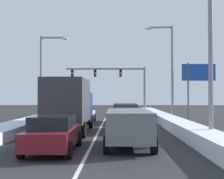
{
  "coord_description": "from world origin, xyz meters",
  "views": [
    {
      "loc": [
        1.19,
        -6.65,
        2.34
      ],
      "look_at": [
        0.66,
        28.55,
        3.06
      ],
      "focal_mm": 50.67,
      "sensor_mm": 36.0,
      "label": 1
    }
  ],
  "objects_px": {
    "sedan_maroon_center_lane_nearest": "(53,133)",
    "sedan_white_center_lane_third": "(83,114)",
    "street_lamp_right_near": "(204,33)",
    "roadside_sign_right": "(199,78)",
    "suv_gray_right_lane_nearest": "(129,125)",
    "suv_charcoal_right_lane_third": "(125,111)",
    "street_lamp_right_mid": "(169,64)",
    "traffic_light_gantry": "(117,78)",
    "sedan_silver_right_lane_second": "(128,119)",
    "street_lamp_left_mid": "(45,70)",
    "box_truck_center_lane_second": "(69,103)"
  },
  "relations": [
    {
      "from": "street_lamp_right_near",
      "to": "street_lamp_left_mid",
      "type": "height_order",
      "value": "street_lamp_right_near"
    },
    {
      "from": "sedan_maroon_center_lane_nearest",
      "to": "roadside_sign_right",
      "type": "bearing_deg",
      "value": 58.41
    },
    {
      "from": "street_lamp_right_near",
      "to": "suv_charcoal_right_lane_third",
      "type": "bearing_deg",
      "value": 106.41
    },
    {
      "from": "sedan_silver_right_lane_second",
      "to": "roadside_sign_right",
      "type": "xyz_separation_m",
      "value": [
        7.12,
        9.17,
        3.25
      ]
    },
    {
      "from": "street_lamp_right_near",
      "to": "street_lamp_right_mid",
      "type": "height_order",
      "value": "street_lamp_right_near"
    },
    {
      "from": "suv_gray_right_lane_nearest",
      "to": "sedan_maroon_center_lane_nearest",
      "type": "bearing_deg",
      "value": -159.15
    },
    {
      "from": "suv_gray_right_lane_nearest",
      "to": "box_truck_center_lane_second",
      "type": "bearing_deg",
      "value": 122.68
    },
    {
      "from": "sedan_white_center_lane_third",
      "to": "roadside_sign_right",
      "type": "xyz_separation_m",
      "value": [
        10.83,
        2.3,
        3.25
      ]
    },
    {
      "from": "box_truck_center_lane_second",
      "to": "street_lamp_right_near",
      "type": "relative_size",
      "value": 0.78
    },
    {
      "from": "sedan_maroon_center_lane_nearest",
      "to": "street_lamp_right_mid",
      "type": "xyz_separation_m",
      "value": [
        7.54,
        16.44,
        4.53
      ]
    },
    {
      "from": "roadside_sign_right",
      "to": "suv_charcoal_right_lane_third",
      "type": "bearing_deg",
      "value": -159.23
    },
    {
      "from": "box_truck_center_lane_second",
      "to": "street_lamp_right_near",
      "type": "height_order",
      "value": "street_lamp_right_near"
    },
    {
      "from": "street_lamp_right_mid",
      "to": "box_truck_center_lane_second",
      "type": "bearing_deg",
      "value": -129.09
    },
    {
      "from": "sedan_maroon_center_lane_nearest",
      "to": "box_truck_center_lane_second",
      "type": "height_order",
      "value": "box_truck_center_lane_second"
    },
    {
      "from": "box_truck_center_lane_second",
      "to": "street_lamp_right_mid",
      "type": "height_order",
      "value": "street_lamp_right_mid"
    },
    {
      "from": "suv_gray_right_lane_nearest",
      "to": "suv_charcoal_right_lane_third",
      "type": "xyz_separation_m",
      "value": [
        0.17,
        13.16,
        0.0
      ]
    },
    {
      "from": "suv_charcoal_right_lane_third",
      "to": "street_lamp_left_mid",
      "type": "distance_m",
      "value": 8.52
    },
    {
      "from": "suv_gray_right_lane_nearest",
      "to": "traffic_light_gantry",
      "type": "relative_size",
      "value": 0.46
    },
    {
      "from": "sedan_white_center_lane_third",
      "to": "traffic_light_gantry",
      "type": "xyz_separation_m",
      "value": [
        2.97,
        14.02,
        3.96
      ]
    },
    {
      "from": "box_truck_center_lane_second",
      "to": "sedan_white_center_lane_third",
      "type": "relative_size",
      "value": 1.6
    },
    {
      "from": "traffic_light_gantry",
      "to": "sedan_silver_right_lane_second",
      "type": "bearing_deg",
      "value": -87.98
    },
    {
      "from": "street_lamp_right_near",
      "to": "street_lamp_left_mid",
      "type": "distance_m",
      "value": 17.72
    },
    {
      "from": "street_lamp_right_near",
      "to": "suv_gray_right_lane_nearest",
      "type": "bearing_deg",
      "value": -164.12
    },
    {
      "from": "street_lamp_right_mid",
      "to": "street_lamp_left_mid",
      "type": "distance_m",
      "value": 11.61
    },
    {
      "from": "street_lamp_right_near",
      "to": "roadside_sign_right",
      "type": "bearing_deg",
      "value": 76.45
    },
    {
      "from": "suv_gray_right_lane_nearest",
      "to": "traffic_light_gantry",
      "type": "distance_m",
      "value": 27.85
    },
    {
      "from": "box_truck_center_lane_second",
      "to": "sedan_silver_right_lane_second",
      "type": "bearing_deg",
      "value": 17.51
    },
    {
      "from": "sedan_white_center_lane_third",
      "to": "traffic_light_gantry",
      "type": "bearing_deg",
      "value": 78.04
    },
    {
      "from": "sedan_silver_right_lane_second",
      "to": "street_lamp_left_mid",
      "type": "xyz_separation_m",
      "value": [
        -7.44,
        8.25,
        4.01
      ]
    },
    {
      "from": "sedan_maroon_center_lane_nearest",
      "to": "street_lamp_left_mid",
      "type": "height_order",
      "value": "street_lamp_left_mid"
    },
    {
      "from": "roadside_sign_right",
      "to": "street_lamp_left_mid",
      "type": "bearing_deg",
      "value": -176.39
    },
    {
      "from": "box_truck_center_lane_second",
      "to": "roadside_sign_right",
      "type": "height_order",
      "value": "roadside_sign_right"
    },
    {
      "from": "street_lamp_right_near",
      "to": "roadside_sign_right",
      "type": "distance_m",
      "value": 15.29
    },
    {
      "from": "sedan_white_center_lane_third",
      "to": "traffic_light_gantry",
      "type": "height_order",
      "value": "traffic_light_gantry"
    },
    {
      "from": "suv_gray_right_lane_nearest",
      "to": "roadside_sign_right",
      "type": "height_order",
      "value": "roadside_sign_right"
    },
    {
      "from": "traffic_light_gantry",
      "to": "street_lamp_right_mid",
      "type": "distance_m",
      "value": 13.32
    },
    {
      "from": "suv_charcoal_right_lane_third",
      "to": "traffic_light_gantry",
      "type": "distance_m",
      "value": 14.92
    },
    {
      "from": "box_truck_center_lane_second",
      "to": "suv_gray_right_lane_nearest",
      "type": "bearing_deg",
      "value": -57.32
    },
    {
      "from": "sedan_silver_right_lane_second",
      "to": "traffic_light_gantry",
      "type": "bearing_deg",
      "value": 92.02
    },
    {
      "from": "suv_gray_right_lane_nearest",
      "to": "street_lamp_right_mid",
      "type": "distance_m",
      "value": 16.39
    },
    {
      "from": "suv_gray_right_lane_nearest",
      "to": "sedan_white_center_lane_third",
      "type": "relative_size",
      "value": 1.09
    },
    {
      "from": "suv_charcoal_right_lane_third",
      "to": "street_lamp_left_mid",
      "type": "height_order",
      "value": "street_lamp_left_mid"
    },
    {
      "from": "sedan_silver_right_lane_second",
      "to": "sedan_maroon_center_lane_nearest",
      "type": "bearing_deg",
      "value": -113.17
    },
    {
      "from": "street_lamp_right_mid",
      "to": "street_lamp_left_mid",
      "type": "height_order",
      "value": "street_lamp_right_mid"
    },
    {
      "from": "sedan_silver_right_lane_second",
      "to": "roadside_sign_right",
      "type": "height_order",
      "value": "roadside_sign_right"
    },
    {
      "from": "sedan_white_center_lane_third",
      "to": "street_lamp_left_mid",
      "type": "distance_m",
      "value": 5.65
    },
    {
      "from": "sedan_maroon_center_lane_nearest",
      "to": "sedan_white_center_lane_third",
      "type": "distance_m",
      "value": 14.79
    },
    {
      "from": "suv_gray_right_lane_nearest",
      "to": "suv_charcoal_right_lane_third",
      "type": "relative_size",
      "value": 1.0
    },
    {
      "from": "sedan_maroon_center_lane_nearest",
      "to": "street_lamp_right_mid",
      "type": "distance_m",
      "value": 18.65
    },
    {
      "from": "box_truck_center_lane_second",
      "to": "street_lamp_left_mid",
      "type": "relative_size",
      "value": 0.91
    }
  ]
}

